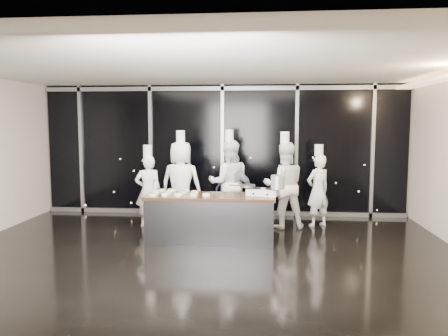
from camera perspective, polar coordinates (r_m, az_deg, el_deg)
The scene contains 15 objects.
ground at distance 7.69m, azimuth -2.60°, elevation -11.28°, with size 9.00×9.00×0.00m, color black.
room_shell at distance 7.32m, azimuth -1.32°, elevation 5.70°, with size 9.02×7.02×3.21m.
window_wall at distance 10.78m, azimuth -0.18°, elevation 2.35°, with size 8.90×0.11×3.20m.
demo_counter at distance 8.44m, azimuth -1.79°, elevation -6.53°, with size 2.46×0.86×0.90m.
stove at distance 8.34m, azimuth 5.09°, elevation -3.12°, with size 0.65×0.49×0.14m.
frying_pan at distance 8.41m, azimuth 3.03°, elevation -2.34°, with size 0.53×0.35×0.05m.
stock_pot at distance 8.23m, azimuth 7.03°, elevation -1.85°, with size 0.25×0.25×0.25m, color #B6B6B8.
prep_bowls at distance 8.55m, azimuth -6.39°, elevation -3.18°, with size 1.18×0.75×0.05m.
squeeze_bottle at distance 8.82m, azimuth -8.95°, elevation -2.37°, with size 0.06×0.06×0.23m.
chef_far_left at distance 9.71m, azimuth -9.87°, elevation -2.84°, with size 0.66×0.55×1.79m.
chef_left at distance 9.63m, azimuth -5.63°, elevation -2.00°, with size 0.99×0.71×2.11m.
chef_center at distance 9.64m, azimuth 0.67°, elevation -1.92°, with size 1.01×0.84×2.12m.
guest at distance 9.56m, azimuth 1.41°, elevation -3.00°, with size 1.00×0.69×1.58m.
chef_right at distance 9.50m, azimuth 7.86°, elevation -2.21°, with size 1.01×0.84×2.09m.
chef_side at distance 9.80m, azimuth 12.18°, elevation -2.77°, with size 0.69×0.62×1.81m.
Camera 1 is at (1.00, -7.28, 2.28)m, focal length 35.00 mm.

